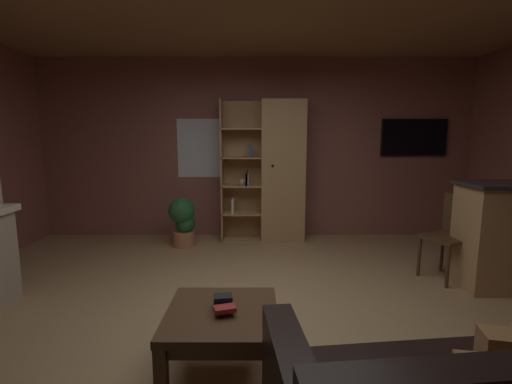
# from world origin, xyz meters

# --- Properties ---
(floor) EXTENTS (6.56, 5.50, 0.02)m
(floor) POSITION_xyz_m (0.00, 0.00, -0.01)
(floor) COLOR tan
(floor) RESTS_ON ground
(wall_back) EXTENTS (6.68, 0.06, 2.71)m
(wall_back) POSITION_xyz_m (0.00, 2.78, 1.36)
(wall_back) COLOR #8E544C
(wall_back) RESTS_ON ground
(window_pane_back) EXTENTS (0.72, 0.01, 0.89)m
(window_pane_back) POSITION_xyz_m (-0.84, 2.75, 1.37)
(window_pane_back) COLOR white
(bookshelf_cabinet) EXTENTS (1.22, 0.41, 2.06)m
(bookshelf_cabinet) POSITION_xyz_m (0.31, 2.51, 1.02)
(bookshelf_cabinet) COLOR tan
(bookshelf_cabinet) RESTS_ON ground
(coffee_table) EXTENTS (0.70, 0.70, 0.45)m
(coffee_table) POSITION_xyz_m (-0.22, -0.65, 0.37)
(coffee_table) COLOR #4C331E
(coffee_table) RESTS_ON ground
(table_book_0) EXTENTS (0.14, 0.13, 0.03)m
(table_book_0) POSITION_xyz_m (-0.21, -0.60, 0.47)
(table_book_0) COLOR black
(table_book_0) RESTS_ON coffee_table
(table_book_1) EXTENTS (0.15, 0.12, 0.03)m
(table_book_1) POSITION_xyz_m (-0.19, -0.71, 0.50)
(table_book_1) COLOR #B22D2D
(table_book_1) RESTS_ON coffee_table
(table_book_2) EXTENTS (0.13, 0.10, 0.03)m
(table_book_2) POSITION_xyz_m (-0.21, -0.61, 0.53)
(table_book_2) COLOR black
(table_book_2) RESTS_ON coffee_table
(dining_chair) EXTENTS (0.55, 0.55, 0.92)m
(dining_chair) POSITION_xyz_m (2.13, 1.00, 0.53)
(dining_chair) COLOR #4C331E
(dining_chair) RESTS_ON ground
(potted_floor_plant) EXTENTS (0.37, 0.38, 0.70)m
(potted_floor_plant) POSITION_xyz_m (-1.03, 2.15, 0.38)
(potted_floor_plant) COLOR #B77051
(potted_floor_plant) RESTS_ON ground
(wall_mounted_tv) EXTENTS (0.99, 0.06, 0.55)m
(wall_mounted_tv) POSITION_xyz_m (2.39, 2.72, 1.53)
(wall_mounted_tv) COLOR black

